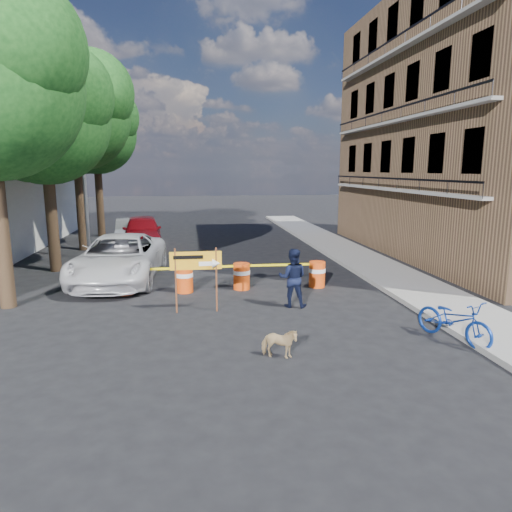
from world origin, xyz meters
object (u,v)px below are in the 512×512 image
object	(u,v)px
barrel_far_right	(317,274)
sedan_red	(142,231)
detour_sign	(203,265)
sedan_silver	(131,232)
barrel_mid_left	(184,278)
dog	(279,343)
barrel_far_left	(125,280)
suv_white	(119,258)
pedestrian	(293,278)
bicycle	(456,300)
barrel_mid_right	(242,276)

from	to	relation	value
barrel_far_right	sedan_red	distance (m)	11.84
detour_sign	sedan_silver	bearing A→B (deg)	106.14
barrel_far_right	sedan_silver	world-z (taller)	sedan_silver
barrel_mid_left	dog	distance (m)	6.16
sedan_red	barrel_far_right	bearing A→B (deg)	-59.47
barrel_far_left	suv_white	bearing A→B (deg)	102.95
sedan_red	sedan_silver	world-z (taller)	sedan_red
detour_sign	pedestrian	bearing A→B (deg)	3.85
pedestrian	bicycle	distance (m)	4.59
bicycle	sedan_red	xyz separation A→B (m)	(-8.71, 15.07, -0.18)
barrel_far_left	barrel_mid_left	world-z (taller)	same
barrel_far_left	barrel_far_right	distance (m)	6.50
barrel_far_left	barrel_mid_right	bearing A→B (deg)	1.24
bicycle	dog	world-z (taller)	bicycle
pedestrian	suv_white	distance (m)	6.89
barrel_far_left	sedan_red	bearing A→B (deg)	92.22
barrel_far_right	bicycle	xyz separation A→B (m)	(1.83, -5.44, 0.54)
pedestrian	sedan_red	bearing A→B (deg)	-49.12
barrel_far_left	dog	size ratio (longest dim) A/B	1.12
barrel_far_left	suv_white	distance (m)	1.98
suv_white	sedan_red	xyz separation A→B (m)	(0.06, 7.74, -0.02)
barrel_mid_left	barrel_far_right	distance (m)	4.57
barrel_far_right	sedan_red	world-z (taller)	sedan_red
pedestrian	suv_white	world-z (taller)	pedestrian
barrel_mid_left	barrel_far_left	bearing A→B (deg)	178.76
detour_sign	pedestrian	xyz separation A→B (m)	(2.65, 0.16, -0.50)
barrel_far_right	sedan_red	bearing A→B (deg)	125.53
barrel_mid_right	suv_white	world-z (taller)	suv_white
barrel_far_left	sedan_silver	world-z (taller)	sedan_silver
barrel_mid_right	sedan_silver	size ratio (longest dim) A/B	0.21
sedan_red	barrel_far_left	bearing A→B (deg)	-92.77
barrel_mid_right	sedan_red	distance (m)	10.45
barrel_mid_left	barrel_mid_right	bearing A→B (deg)	3.71
barrel_mid_left	barrel_far_right	xyz separation A→B (m)	(4.57, 0.04, 0.00)
detour_sign	pedestrian	world-z (taller)	detour_sign
barrel_mid_left	suv_white	size ratio (longest dim) A/B	0.15
dog	sedan_red	xyz separation A→B (m)	(-4.39, 15.47, 0.49)
dog	suv_white	xyz separation A→B (m)	(-4.45, 7.73, 0.50)
pedestrian	bicycle	world-z (taller)	bicycle
detour_sign	bicycle	world-z (taller)	bicycle
barrel_far_left	pedestrian	bearing A→B (deg)	-22.58
barrel_far_right	suv_white	bearing A→B (deg)	164.71
bicycle	suv_white	distance (m)	11.44
sedan_silver	dog	bearing A→B (deg)	-77.77
barrel_far_left	barrel_far_right	xyz separation A→B (m)	(6.50, 0.00, 0.00)
sedan_red	detour_sign	bearing A→B (deg)	-81.49
sedan_red	sedan_silver	distance (m)	0.96
barrel_far_left	dog	world-z (taller)	barrel_far_left
bicycle	dog	size ratio (longest dim) A/B	2.50
dog	detour_sign	bearing A→B (deg)	42.52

